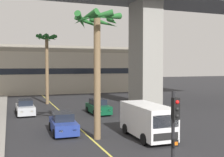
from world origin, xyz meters
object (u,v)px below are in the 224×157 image
(car_queue_third, at_px, (63,124))
(palm_tree_mid_median, at_px, (47,50))
(car_queue_second, at_px, (98,107))
(car_queue_front, at_px, (25,108))
(delivery_van, at_px, (147,120))
(traffic_light_median_near, at_px, (174,134))
(palm_tree_near_median, at_px, (97,41))

(car_queue_third, relative_size, palm_tree_mid_median, 0.45)
(car_queue_second, bearing_deg, palm_tree_mid_median, 113.13)
(car_queue_front, height_order, car_queue_third, same)
(palm_tree_mid_median, bearing_deg, car_queue_third, -93.21)
(palm_tree_mid_median, bearing_deg, delivery_van, -77.91)
(palm_tree_mid_median, bearing_deg, traffic_light_median_near, -88.68)
(delivery_van, bearing_deg, traffic_light_median_near, -111.82)
(car_queue_front, distance_m, car_queue_third, 9.53)
(delivery_van, relative_size, palm_tree_mid_median, 0.57)
(car_queue_front, height_order, palm_tree_mid_median, palm_tree_mid_median)
(car_queue_front, relative_size, car_queue_second, 1.01)
(traffic_light_median_near, height_order, palm_tree_mid_median, palm_tree_mid_median)
(delivery_van, height_order, traffic_light_median_near, traffic_light_median_near)
(palm_tree_near_median, bearing_deg, delivery_van, -15.80)
(car_queue_third, xyz_separation_m, delivery_van, (5.25, -3.48, 0.57))
(traffic_light_median_near, relative_size, palm_tree_mid_median, 0.45)
(palm_tree_mid_median, bearing_deg, car_queue_front, -113.28)
(traffic_light_median_near, bearing_deg, delivery_van, 68.18)
(car_queue_second, height_order, delivery_van, delivery_van)
(palm_tree_near_median, xyz_separation_m, palm_tree_mid_median, (-0.97, 19.21, 0.42))
(car_queue_second, xyz_separation_m, palm_tree_mid_median, (-4.07, 9.52, 6.45))
(delivery_van, bearing_deg, car_queue_second, 91.34)
(car_queue_front, height_order, traffic_light_median_near, traffic_light_median_near)
(traffic_light_median_near, height_order, palm_tree_near_median, palm_tree_near_median)
(car_queue_second, bearing_deg, car_queue_third, -124.96)
(car_queue_second, xyz_separation_m, delivery_van, (0.25, -10.63, 0.57))
(car_queue_third, relative_size, traffic_light_median_near, 0.99)
(palm_tree_mid_median, bearing_deg, palm_tree_near_median, -87.12)
(car_queue_front, bearing_deg, palm_tree_mid_median, 66.72)
(palm_tree_near_median, bearing_deg, car_queue_second, 72.24)
(car_queue_front, bearing_deg, palm_tree_near_median, -70.57)
(car_queue_third, distance_m, delivery_van, 6.33)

